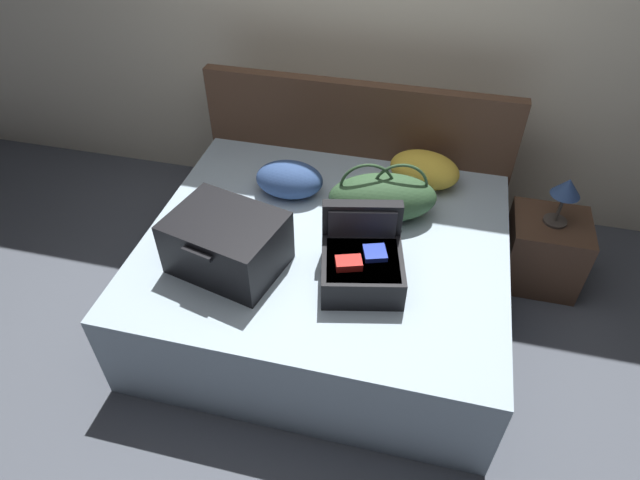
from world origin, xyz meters
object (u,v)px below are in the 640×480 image
(pillow_near_headboard, at_px, (289,179))
(pillow_center_head, at_px, (424,170))
(hard_case_medium, at_px, (362,262))
(bed, at_px, (325,276))
(hard_case_large, at_px, (227,242))
(nightstand, at_px, (544,251))
(duffel_bag, at_px, (383,197))
(table_lamp, at_px, (566,191))

(pillow_near_headboard, distance_m, pillow_center_head, 0.79)
(hard_case_medium, bearing_deg, bed, 121.79)
(hard_case_large, bearing_deg, pillow_near_headboard, 92.11)
(bed, distance_m, nightstand, 1.35)
(duffel_bag, distance_m, nightstand, 1.12)
(duffel_bag, xyz_separation_m, nightstand, (0.97, 0.30, -0.46))
(pillow_center_head, height_order, nightstand, pillow_center_head)
(bed, relative_size, nightstand, 4.14)
(bed, distance_m, hard_case_large, 0.67)
(duffel_bag, height_order, pillow_center_head, duffel_bag)
(duffel_bag, distance_m, pillow_center_head, 0.41)
(pillow_near_headboard, bearing_deg, pillow_center_head, 20.91)
(hard_case_medium, xyz_separation_m, duffel_bag, (0.02, 0.50, 0.02))
(bed, bearing_deg, hard_case_medium, -45.66)
(bed, height_order, table_lamp, table_lamp)
(duffel_bag, bearing_deg, pillow_center_head, 61.67)
(table_lamp, bearing_deg, duffel_bag, -162.74)
(hard_case_large, distance_m, hard_case_medium, 0.66)
(pillow_center_head, bearing_deg, nightstand, -4.30)
(nightstand, distance_m, table_lamp, 0.45)
(pillow_near_headboard, bearing_deg, duffel_bag, -8.07)
(duffel_bag, bearing_deg, bed, -134.26)
(bed, distance_m, pillow_center_head, 0.85)
(duffel_bag, bearing_deg, nightstand, 17.26)
(duffel_bag, height_order, pillow_near_headboard, duffel_bag)
(nightstand, height_order, table_lamp, table_lamp)
(pillow_center_head, bearing_deg, hard_case_large, -133.53)
(hard_case_large, height_order, pillow_center_head, hard_case_large)
(hard_case_large, relative_size, pillow_center_head, 1.47)
(hard_case_medium, bearing_deg, pillow_center_head, 63.39)
(bed, xyz_separation_m, pillow_near_headboard, (-0.29, 0.34, 0.38))
(hard_case_large, distance_m, nightstand, 1.92)
(hard_case_medium, height_order, pillow_near_headboard, hard_case_medium)
(bed, xyz_separation_m, nightstand, (1.23, 0.56, -0.05))
(nightstand, bearing_deg, duffel_bag, -162.74)
(nightstand, bearing_deg, pillow_near_headboard, -171.59)
(pillow_near_headboard, relative_size, nightstand, 0.85)
(hard_case_large, bearing_deg, table_lamp, 41.36)
(duffel_bag, distance_m, table_lamp, 1.02)
(table_lamp, bearing_deg, bed, -155.34)
(bed, xyz_separation_m, duffel_bag, (0.25, 0.26, 0.41))
(pillow_near_headboard, xyz_separation_m, pillow_center_head, (0.74, 0.28, -0.00))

